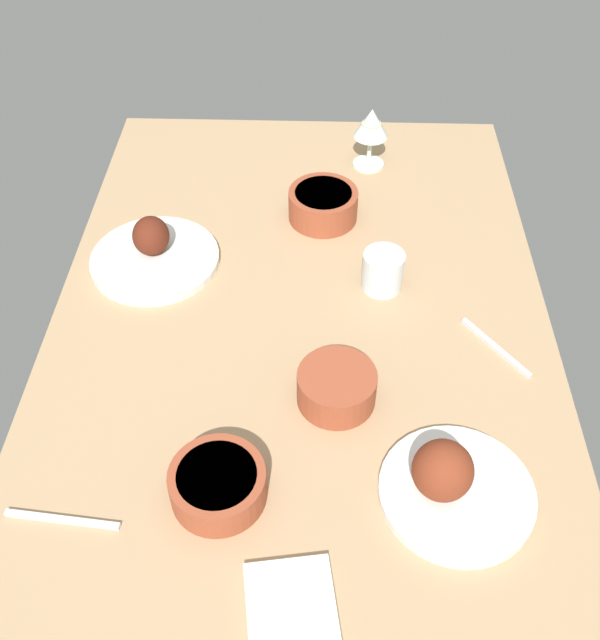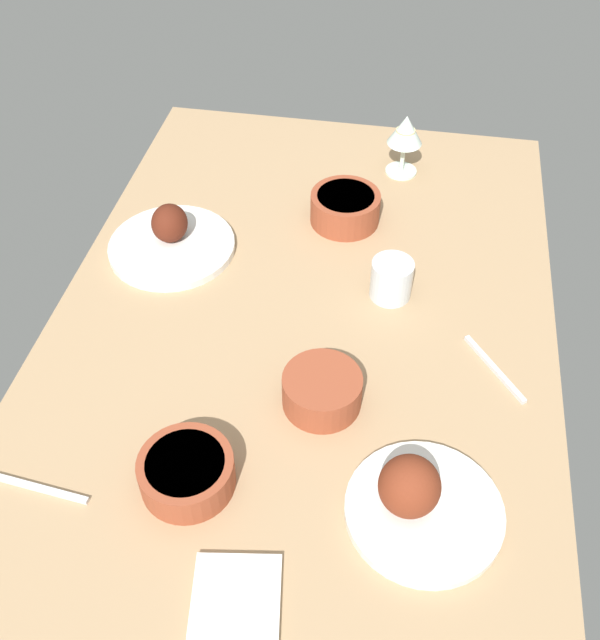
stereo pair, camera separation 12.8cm
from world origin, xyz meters
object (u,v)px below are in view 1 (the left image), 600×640
(folded_napkin, at_px, (294,627))
(plate_far_side, at_px, (154,252))
(bowl_pasta, at_px, (337,386))
(bowl_soup, at_px, (218,484))
(fork_loose, at_px, (495,347))
(water_tumbler, at_px, (383,271))
(spoon_loose, at_px, (62,520))
(wine_glass, at_px, (371,126))
(plate_near_viewer, at_px, (450,483))
(bowl_sauce, at_px, (323,204))

(folded_napkin, bearing_deg, plate_far_side, 22.97)
(bowl_pasta, bearing_deg, bowl_soup, 136.82)
(plate_far_side, xyz_separation_m, folded_napkin, (-0.70, -0.30, -0.01))
(folded_napkin, relative_size, fork_loose, 1.13)
(water_tumbler, distance_m, spoon_loose, 0.69)
(bowl_soup, height_order, folded_napkin, bowl_soup)
(folded_napkin, bearing_deg, wine_glass, -7.11)
(bowl_pasta, height_order, bowl_soup, bowl_pasta)
(plate_near_viewer, height_order, wine_glass, wine_glass)
(bowl_soup, relative_size, folded_napkin, 0.78)
(plate_far_side, relative_size, water_tumbler, 3.24)
(bowl_sauce, bearing_deg, bowl_pasta, -176.83)
(plate_far_side, height_order, fork_loose, plate_far_side)
(spoon_loose, bearing_deg, folded_napkin, -17.18)
(bowl_soup, bearing_deg, wine_glass, -16.04)
(wine_glass, height_order, fork_loose, wine_glass)
(bowl_soup, bearing_deg, spoon_loose, 102.65)
(plate_near_viewer, relative_size, bowl_soup, 1.62)
(bowl_soup, xyz_separation_m, fork_loose, (0.30, -0.45, -0.03))
(wine_glass, distance_m, fork_loose, 0.60)
(wine_glass, bearing_deg, plate_near_viewer, -174.12)
(bowl_soup, height_order, bowl_sauce, bowl_sauce)
(bowl_pasta, distance_m, water_tumbler, 0.29)
(spoon_loose, bearing_deg, bowl_pasta, 36.46)
(water_tumbler, xyz_separation_m, folded_napkin, (-0.64, 0.14, -0.03))
(wine_glass, bearing_deg, water_tumbler, -178.46)
(water_tumbler, xyz_separation_m, fork_loose, (-0.15, -0.19, -0.03))
(plate_far_side, xyz_separation_m, wine_glass, (0.34, -0.43, 0.08))
(water_tumbler, relative_size, fork_loose, 0.48)
(plate_near_viewer, xyz_separation_m, fork_loose, (0.29, -0.11, -0.03))
(plate_near_viewer, xyz_separation_m, folded_napkin, (-0.20, 0.22, -0.03))
(wine_glass, height_order, folded_napkin, wine_glass)
(plate_near_viewer, distance_m, bowl_sauce, 0.67)
(plate_near_viewer, bearing_deg, spoon_loose, 96.30)
(bowl_pasta, bearing_deg, fork_loose, -66.79)
(plate_near_viewer, distance_m, plate_far_side, 0.72)
(bowl_soup, relative_size, fork_loose, 0.87)
(water_tumbler, bearing_deg, folded_napkin, 167.63)
(spoon_loose, bearing_deg, fork_loose, 33.47)
(plate_far_side, relative_size, bowl_sauce, 1.75)
(bowl_sauce, xyz_separation_m, folded_napkin, (-0.85, 0.03, -0.03))
(plate_far_side, distance_m, bowl_pasta, 0.48)
(bowl_soup, relative_size, wine_glass, 1.00)
(fork_loose, xyz_separation_m, spoon_loose, (-0.35, 0.66, 0.00))
(bowl_pasta, relative_size, bowl_sauce, 0.90)
(plate_near_viewer, xyz_separation_m, bowl_soup, (-0.01, 0.33, -0.00))
(folded_napkin, distance_m, spoon_loose, 0.36)
(bowl_pasta, height_order, bowl_sauce, bowl_sauce)
(bowl_pasta, height_order, water_tumbler, water_tumbler)
(bowl_pasta, relative_size, water_tumbler, 1.66)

